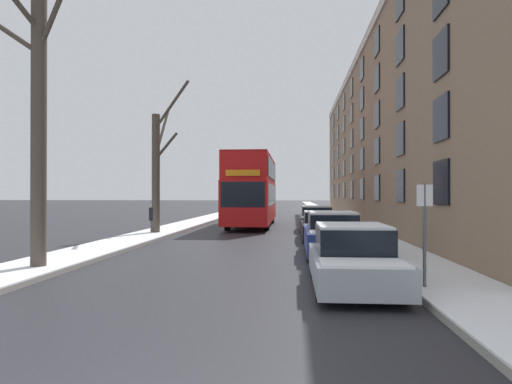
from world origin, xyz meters
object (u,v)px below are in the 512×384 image
(double_decker_bus, at_px, (252,188))
(pedestrian_left_sidewalk, at_px, (152,218))
(parked_car_3, at_px, (316,219))
(parked_car_0, at_px, (353,259))
(parked_car_1, at_px, (333,236))
(bare_tree_left_0, at_px, (39,106))
(bare_tree_left_1, at_px, (157,168))
(parked_car_2, at_px, (322,227))
(street_sign_post, at_px, (425,230))

(double_decker_bus, height_order, pedestrian_left_sidewalk, double_decker_bus)
(parked_car_3, bearing_deg, parked_car_0, -90.00)
(parked_car_1, distance_m, parked_car_3, 10.42)
(bare_tree_left_0, bearing_deg, bare_tree_left_1, 90.60)
(bare_tree_left_0, relative_size, parked_car_2, 2.23)
(parked_car_1, bearing_deg, pedestrian_left_sidewalk, 139.63)
(bare_tree_left_0, height_order, bare_tree_left_1, bare_tree_left_0)
(bare_tree_left_1, bearing_deg, parked_car_1, -41.42)
(parked_car_0, bearing_deg, street_sign_post, -22.01)
(parked_car_3, bearing_deg, bare_tree_left_0, -119.43)
(bare_tree_left_1, relative_size, pedestrian_left_sidewalk, 4.68)
(bare_tree_left_0, xyz_separation_m, street_sign_post, (9.36, -1.96, -3.05))
(parked_car_1, bearing_deg, parked_car_0, -90.00)
(double_decker_bus, xyz_separation_m, parked_car_2, (3.93, -8.73, -1.89))
(bare_tree_left_1, distance_m, parked_car_0, 14.96)
(parked_car_3, bearing_deg, street_sign_post, -85.12)
(bare_tree_left_1, xyz_separation_m, parked_car_1, (8.10, -7.14, -2.72))
(parked_car_1, height_order, street_sign_post, street_sign_post)
(bare_tree_left_0, xyz_separation_m, bare_tree_left_1, (-0.11, 10.88, -0.97))
(bare_tree_left_1, xyz_separation_m, pedestrian_left_sidewalk, (-0.23, -0.06, -2.53))
(parked_car_1, bearing_deg, bare_tree_left_0, -154.95)
(parked_car_2, bearing_deg, parked_car_1, -90.00)
(parked_car_1, bearing_deg, double_decker_bus, 105.57)
(street_sign_post, bearing_deg, parked_car_2, 97.09)
(bare_tree_left_0, xyz_separation_m, parked_car_1, (7.98, 3.73, -3.69))
(parked_car_2, bearing_deg, street_sign_post, -82.91)
(parked_car_3, bearing_deg, parked_car_1, -90.00)
(parked_car_2, relative_size, parked_car_3, 1.10)
(parked_car_3, distance_m, street_sign_post, 16.18)
(bare_tree_left_1, bearing_deg, parked_car_2, -12.36)
(bare_tree_left_0, distance_m, parked_car_2, 12.68)
(parked_car_0, height_order, parked_car_3, parked_car_3)
(parked_car_0, relative_size, parked_car_3, 1.09)
(bare_tree_left_0, xyz_separation_m, parked_car_0, (7.98, -1.40, -3.73))
(bare_tree_left_0, bearing_deg, parked_car_2, 48.74)
(parked_car_0, relative_size, parked_car_2, 0.99)
(parked_car_2, height_order, parked_car_3, parked_car_3)
(parked_car_2, xyz_separation_m, street_sign_post, (1.38, -11.06, 0.71))
(bare_tree_left_0, height_order, parked_car_2, bare_tree_left_0)
(parked_car_2, height_order, street_sign_post, street_sign_post)
(parked_car_1, relative_size, parked_car_2, 0.99)
(double_decker_bus, height_order, street_sign_post, double_decker_bus)
(parked_car_1, xyz_separation_m, pedestrian_left_sidewalk, (-8.33, 7.08, 0.19))
(parked_car_3, height_order, street_sign_post, street_sign_post)
(pedestrian_left_sidewalk, bearing_deg, bare_tree_left_1, 77.48)
(parked_car_0, relative_size, pedestrian_left_sidewalk, 2.67)
(parked_car_0, bearing_deg, pedestrian_left_sidewalk, 124.30)
(parked_car_0, xyz_separation_m, pedestrian_left_sidewalk, (-8.33, 12.21, 0.23))
(double_decker_bus, relative_size, parked_car_1, 2.64)
(bare_tree_left_0, distance_m, bare_tree_left_1, 10.92)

